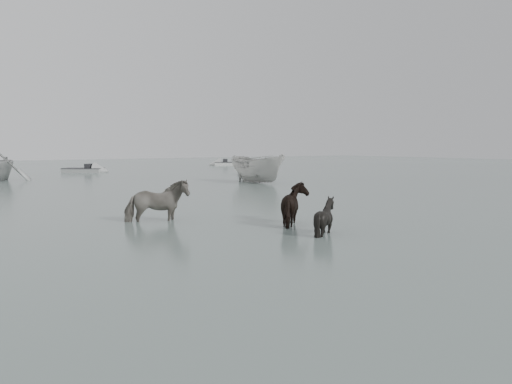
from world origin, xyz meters
TOP-DOWN VIEW (x-y plane):
  - ground at (0.00, 0.00)m, footprint 140.00×140.00m
  - pony_pinto at (-3.56, 2.75)m, footprint 2.11×1.40m
  - pony_dark at (-0.34, -0.13)m, footprint 1.65×1.78m
  - pony_black at (-0.69, -1.73)m, footprint 1.31×1.20m
  - boat_small at (7.96, 14.00)m, footprint 1.90×5.01m
  - skiff_port at (11.94, 20.05)m, footprint 2.47×5.21m
  - skiff_mid at (2.12, 31.78)m, footprint 4.55×3.96m
  - skiff_star at (20.08, 37.16)m, footprint 5.17×3.81m

SIDE VIEW (x-z plane):
  - ground at x=0.00m, z-range 0.00..0.00m
  - skiff_port at x=11.94m, z-range 0.00..0.75m
  - skiff_mid at x=2.12m, z-range 0.00..0.75m
  - skiff_star at x=20.08m, z-range 0.00..0.75m
  - pony_black at x=-0.69m, z-range 0.00..1.27m
  - pony_dark at x=-0.34m, z-range 0.00..1.47m
  - pony_pinto at x=-3.56m, z-range 0.00..1.64m
  - boat_small at x=7.96m, z-range 0.00..1.93m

